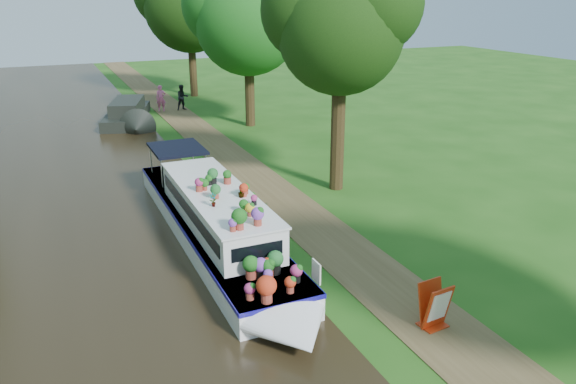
{
  "coord_description": "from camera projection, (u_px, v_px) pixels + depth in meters",
  "views": [
    {
      "loc": [
        -6.79,
        -16.04,
        7.7
      ],
      "look_at": [
        0.36,
        0.1,
        1.3
      ],
      "focal_mm": 35.0,
      "sensor_mm": 36.0,
      "label": 1
    }
  ],
  "objects": [
    {
      "name": "sandwich_board",
      "position": [
        435.0,
        308.0,
        13.39
      ],
      "size": [
        0.73,
        0.62,
        1.13
      ],
      "rotation": [
        0.0,
        0.0,
        0.1
      ],
      "color": "red",
      "rests_on": "towpath"
    },
    {
      "name": "verge_plant",
      "position": [
        262.0,
        207.0,
        20.42
      ],
      "size": [
        0.41,
        0.37,
        0.43
      ],
      "primitive_type": "imported",
      "rotation": [
        0.0,
        0.0,
        0.09
      ],
      "color": "#206B27",
      "rests_on": "ground"
    },
    {
      "name": "canal_water",
      "position": [
        95.0,
        263.0,
        16.71
      ],
      "size": [
        10.0,
        100.0,
        0.02
      ],
      "primitive_type": "cube",
      "color": "black",
      "rests_on": "ground"
    },
    {
      "name": "pedestrian_pink",
      "position": [
        161.0,
        98.0,
        37.15
      ],
      "size": [
        0.7,
        0.55,
        1.71
      ],
      "primitive_type": "imported",
      "rotation": [
        0.0,
        0.0,
        -0.25
      ],
      "color": "#D95971",
      "rests_on": "towpath"
    },
    {
      "name": "towpath",
      "position": [
        311.0,
        224.0,
        19.45
      ],
      "size": [
        2.2,
        100.0,
        0.03
      ],
      "primitive_type": "cube",
      "color": "brown",
      "rests_on": "ground"
    },
    {
      "name": "tree_near_mid",
      "position": [
        247.0,
        13.0,
        31.47
      ],
      "size": [
        6.9,
        6.6,
        9.4
      ],
      "color": "black",
      "rests_on": "ground"
    },
    {
      "name": "ground",
      "position": [
        280.0,
        230.0,
        19.0
      ],
      "size": [
        100.0,
        100.0,
        0.0
      ],
      "primitive_type": "plane",
      "color": "#1F5014",
      "rests_on": "ground"
    },
    {
      "name": "second_boat",
      "position": [
        128.0,
        114.0,
        34.05
      ],
      "size": [
        3.91,
        7.69,
        1.41
      ],
      "rotation": [
        0.0,
        0.0,
        -0.31
      ],
      "color": "black",
      "rests_on": "canal_water"
    },
    {
      "name": "plant_boat",
      "position": [
        218.0,
        222.0,
        17.52
      ],
      "size": [
        2.29,
        13.52,
        2.26
      ],
      "color": "white",
      "rests_on": "canal_water"
    },
    {
      "name": "pedestrian_dark",
      "position": [
        182.0,
        97.0,
        37.5
      ],
      "size": [
        0.88,
        0.72,
        1.69
      ],
      "primitive_type": "imported",
      "rotation": [
        0.0,
        0.0,
        0.11
      ],
      "color": "black",
      "rests_on": "towpath"
    },
    {
      "name": "tree_near_overhang",
      "position": [
        340.0,
        20.0,
        20.82
      ],
      "size": [
        5.52,
        5.28,
        8.99
      ],
      "color": "black",
      "rests_on": "ground"
    }
  ]
}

